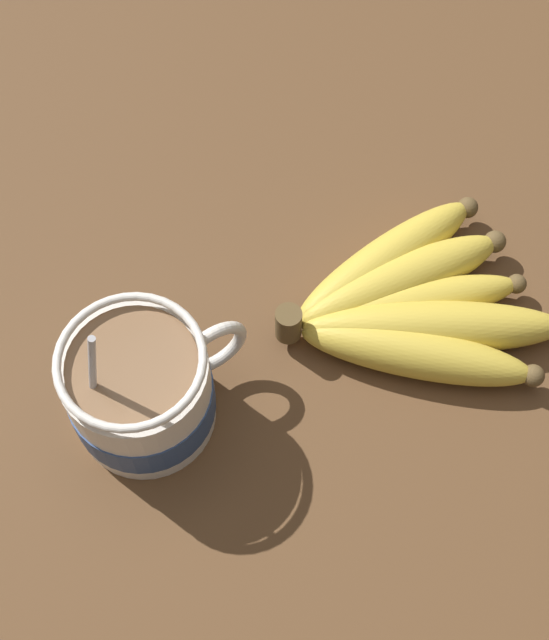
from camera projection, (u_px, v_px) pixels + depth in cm
name	position (u px, v px, depth cm)	size (l,w,h in cm)	color
table	(239.00, 354.00, 69.31)	(126.27, 126.27, 3.02)	brown
coffee_mug	(142.00, 390.00, 61.62)	(13.67, 10.22, 14.20)	white
banana_bunch	(411.00, 305.00, 67.44)	(20.03, 17.73, 4.25)	brown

